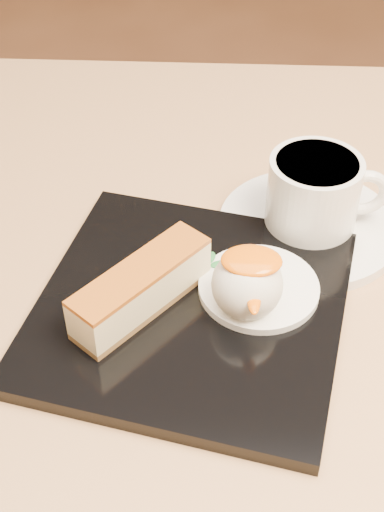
# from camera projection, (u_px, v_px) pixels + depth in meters

# --- Properties ---
(table) EXTENTS (0.80, 0.80, 0.72)m
(table) POSITION_uv_depth(u_px,v_px,m) (231.00, 439.00, 0.63)
(table) COLOR black
(table) RESTS_ON ground
(dessert_plate) EXTENTS (0.26, 0.26, 0.01)m
(dessert_plate) POSITION_uv_depth(u_px,v_px,m) (191.00, 308.00, 0.53)
(dessert_plate) COLOR black
(dessert_plate) RESTS_ON table
(cheesecake) EXTENTS (0.10, 0.11, 0.04)m
(cheesecake) POSITION_uv_depth(u_px,v_px,m) (141.00, 288.00, 0.51)
(cheesecake) COLOR brown
(cheesecake) RESTS_ON dessert_plate
(cream_smear) EXTENTS (0.09, 0.09, 0.01)m
(cream_smear) POSITION_uv_depth(u_px,v_px,m) (259.00, 287.00, 0.53)
(cream_smear) COLOR white
(cream_smear) RESTS_ON dessert_plate
(ice_cream_scoop) EXTENTS (0.05, 0.05, 0.05)m
(ice_cream_scoop) POSITION_uv_depth(u_px,v_px,m) (247.00, 284.00, 0.50)
(ice_cream_scoop) COLOR white
(ice_cream_scoop) RESTS_ON cream_smear
(mango_sauce) EXTENTS (0.04, 0.03, 0.01)m
(mango_sauce) POSITION_uv_depth(u_px,v_px,m) (252.00, 261.00, 0.49)
(mango_sauce) COLOR orange
(mango_sauce) RESTS_ON ice_cream_scoop
(mint_sprig) EXTENTS (0.03, 0.02, 0.00)m
(mint_sprig) POSITION_uv_depth(u_px,v_px,m) (220.00, 260.00, 0.55)
(mint_sprig) COLOR #297E38
(mint_sprig) RESTS_ON cream_smear
(saucer) EXTENTS (0.15, 0.15, 0.01)m
(saucer) POSITION_uv_depth(u_px,v_px,m) (308.00, 227.00, 0.60)
(saucer) COLOR white
(saucer) RESTS_ON table
(coffee_cup) EXTENTS (0.10, 0.07, 0.06)m
(coffee_cup) POSITION_uv_depth(u_px,v_px,m) (316.00, 192.00, 0.57)
(coffee_cup) COLOR white
(coffee_cup) RESTS_ON saucer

